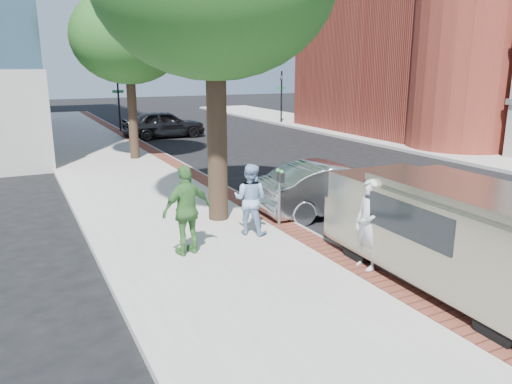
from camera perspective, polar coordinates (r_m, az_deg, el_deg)
ground at (r=12.09m, az=1.78°, el=-5.71°), size 120.00×120.00×0.00m
sidewalk at (r=18.87m, az=-13.85°, el=1.40°), size 5.00×60.00×0.15m
brick_strip at (r=19.42m, az=-7.52°, el=2.29°), size 0.60×60.00×0.01m
curb at (r=19.55m, az=-6.55°, el=2.16°), size 0.10×60.00×0.15m
sidewalk_far at (r=27.12m, az=21.33°, el=4.64°), size 5.00×60.00×0.15m
church at (r=35.22m, az=23.56°, el=18.17°), size 19.00×16.00×20.40m
signal_near at (r=32.68m, az=-15.45°, el=10.40°), size 0.70×0.15×3.80m
signal_far at (r=36.71m, az=2.93°, el=11.24°), size 0.70×0.15×3.80m
tree_far at (r=22.58m, az=-14.43°, el=16.76°), size 4.80×4.80×7.14m
parking_meter at (r=12.54m, az=2.71°, el=0.76°), size 0.12×0.32×1.47m
person_gray at (r=10.15m, az=12.74°, el=-3.63°), size 0.46×0.68×1.84m
person_officer at (r=11.98m, az=-0.66°, el=-0.82°), size 1.05×1.05×1.72m
person_green at (r=10.74m, az=-7.88°, el=-2.09°), size 1.21×0.69×1.95m
sedan_silver at (r=14.38m, az=8.85°, el=0.47°), size 4.57×1.72×1.49m
bg_car at (r=30.17m, az=-10.50°, el=7.66°), size 4.82×2.03×1.63m
van at (r=10.02m, az=21.28°, el=-4.12°), size 2.29×5.66×2.06m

